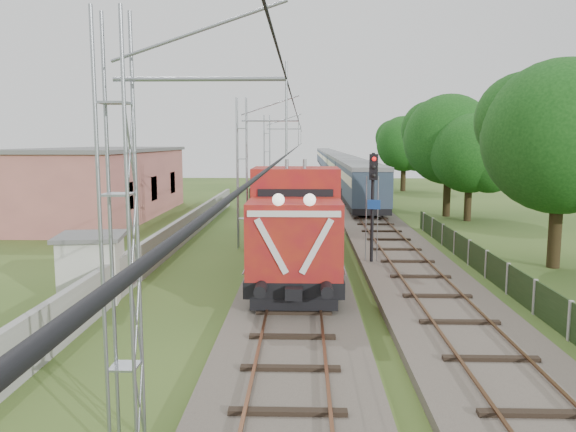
{
  "coord_description": "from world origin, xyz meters",
  "views": [
    {
      "loc": [
        0.32,
        -17.84,
        5.74
      ],
      "look_at": [
        -0.46,
        8.61,
        2.2
      ],
      "focal_mm": 35.0,
      "sensor_mm": 36.0,
      "label": 1
    }
  ],
  "objects_px": {
    "locomotive": "(297,213)",
    "coach_rake": "(333,162)",
    "relay_hut": "(92,267)",
    "signal_post": "(373,190)"
  },
  "relations": [
    {
      "from": "locomotive",
      "to": "coach_rake",
      "type": "xyz_separation_m",
      "value": [
        5.0,
        65.81,
        0.03
      ]
    },
    {
      "from": "locomotive",
      "to": "relay_hut",
      "type": "xyz_separation_m",
      "value": [
        -7.4,
        -6.43,
        -1.16
      ]
    },
    {
      "from": "coach_rake",
      "to": "signal_post",
      "type": "xyz_separation_m",
      "value": [
        -1.61,
        -66.93,
        1.19
      ]
    },
    {
      "from": "relay_hut",
      "to": "signal_post",
      "type": "bearing_deg",
      "value": 26.21
    },
    {
      "from": "locomotive",
      "to": "signal_post",
      "type": "bearing_deg",
      "value": -18.3
    },
    {
      "from": "locomotive",
      "to": "signal_post",
      "type": "height_order",
      "value": "signal_post"
    },
    {
      "from": "locomotive",
      "to": "coach_rake",
      "type": "distance_m",
      "value": 66.0
    },
    {
      "from": "relay_hut",
      "to": "locomotive",
      "type": "bearing_deg",
      "value": 40.99
    },
    {
      "from": "signal_post",
      "to": "relay_hut",
      "type": "height_order",
      "value": "signal_post"
    },
    {
      "from": "relay_hut",
      "to": "coach_rake",
      "type": "bearing_deg",
      "value": 80.26
    }
  ]
}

